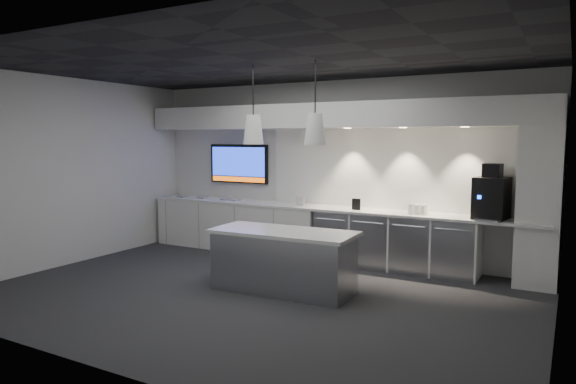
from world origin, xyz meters
The scene contains 28 objects.
floor centered at (0.00, 0.00, 0.00)m, with size 7.00×7.00×0.00m, color #2B2B2D.
ceiling centered at (0.00, 0.00, 3.00)m, with size 7.00×7.00×0.00m, color black.
wall_back centered at (0.00, 2.50, 1.50)m, with size 7.00×7.00×0.00m, color silver.
wall_front centered at (0.00, -2.50, 1.50)m, with size 7.00×7.00×0.00m, color silver.
wall_left centered at (-3.50, 0.00, 1.50)m, with size 7.00×7.00×0.00m, color silver.
wall_right centered at (3.50, 0.00, 1.50)m, with size 7.00×7.00×0.00m, color silver.
back_counter centered at (0.00, 2.17, 0.88)m, with size 6.80×0.65×0.04m, color white.
left_base_cabinets centered at (-1.75, 2.17, 0.43)m, with size 3.30×0.63×0.86m, color white.
fridge_unit_a centered at (0.25, 2.17, 0.42)m, with size 0.60×0.61×0.85m, color #95979D.
fridge_unit_b centered at (0.88, 2.17, 0.42)m, with size 0.60×0.61×0.85m, color #95979D.
fridge_unit_c centered at (1.51, 2.17, 0.42)m, with size 0.60×0.61×0.85m, color #95979D.
fridge_unit_d centered at (2.14, 2.17, 0.42)m, with size 0.60×0.61×0.85m, color #95979D.
backsplash centered at (1.20, 2.48, 1.55)m, with size 4.60×0.03×1.30m, color white.
soffit centered at (0.00, 2.20, 2.40)m, with size 6.90×0.60×0.40m, color white.
column centered at (3.20, 2.20, 1.30)m, with size 0.55×0.55×2.60m, color white.
wall_tv centered at (-1.90, 2.45, 1.56)m, with size 1.25×0.07×0.72m.
island centered at (0.27, 0.33, 0.41)m, with size 1.96×0.90×0.82m.
bin centered at (-0.69, 0.37, 0.24)m, with size 0.34×0.34×0.48m, color #95979D.
coffee_machine centered at (2.59, 2.20, 1.22)m, with size 0.49×0.65×0.78m.
sign_black centered at (0.59, 2.10, 0.99)m, with size 0.14×0.02×0.18m, color black.
sign_white centered at (-0.44, 2.14, 0.97)m, with size 0.18×0.02×0.14m, color white.
cup_cluster centered at (1.57, 2.11, 0.97)m, with size 0.27×0.17×0.15m, color white, non-canonical shape.
tray_a centered at (-2.99, 2.10, 0.91)m, with size 0.16×0.16×0.03m, color #9A9A9A.
tray_b centered at (-2.54, 2.15, 0.91)m, with size 0.16×0.16×0.03m, color #9A9A9A.
tray_c centered at (-2.01, 2.15, 0.91)m, with size 0.16×0.16×0.03m, color #9A9A9A.
tray_d centered at (-1.79, 2.16, 0.91)m, with size 0.16×0.16×0.03m, color #9A9A9A.
pendant_left centered at (-0.19, 0.33, 2.15)m, with size 0.28×0.28×1.09m.
pendant_right centered at (0.73, 0.33, 2.15)m, with size 0.28×0.28×1.09m.
Camera 1 is at (3.58, -5.49, 2.04)m, focal length 32.00 mm.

